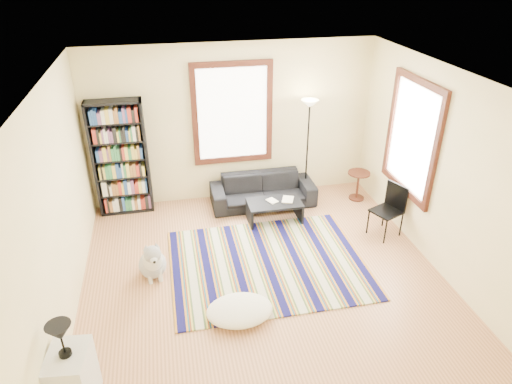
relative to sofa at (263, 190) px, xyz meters
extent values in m
cube|color=tan|center=(-0.45, -2.05, -0.32)|extent=(5.00, 5.00, 0.10)
cube|color=white|center=(-0.45, -2.05, 2.58)|extent=(5.00, 5.00, 0.10)
cube|color=#FFE5AB|center=(-0.45, 0.50, 1.13)|extent=(5.00, 0.10, 2.80)
cube|color=#FFE5AB|center=(-0.45, -4.60, 1.13)|extent=(5.00, 0.10, 2.80)
cube|color=#FFE5AB|center=(-3.00, -2.05, 1.13)|extent=(0.10, 5.00, 2.80)
cube|color=#FFE5AB|center=(2.10, -2.05, 1.13)|extent=(0.10, 5.00, 2.80)
cube|color=white|center=(-0.45, 0.42, 1.33)|extent=(1.20, 0.06, 1.60)
cube|color=white|center=(2.02, -1.25, 1.33)|extent=(0.06, 1.20, 1.60)
cube|color=#0E0D44|center=(-0.33, -1.78, -0.26)|extent=(2.81, 2.25, 0.02)
imported|color=black|center=(0.00, 0.00, 0.00)|extent=(1.85, 0.73, 0.54)
cube|color=black|center=(-2.39, 0.27, 0.73)|extent=(0.90, 0.30, 2.00)
cube|color=black|center=(0.06, -0.61, -0.09)|extent=(0.92, 0.54, 0.36)
imported|color=beige|center=(-0.04, -0.61, 0.10)|extent=(0.23, 0.21, 0.02)
imported|color=beige|center=(0.21, -0.56, 0.10)|extent=(0.26, 0.30, 0.02)
ellipsoid|color=white|center=(-0.92, -2.77, -0.17)|extent=(0.91, 0.72, 0.21)
cylinder|color=#3F1C0F|center=(1.75, -0.18, 0.00)|extent=(0.53, 0.53, 0.54)
cube|color=black|center=(1.70, -1.39, 0.16)|extent=(0.54, 0.53, 0.86)
cube|color=silver|center=(-2.75, -3.66, 0.08)|extent=(0.44, 0.54, 0.70)
camera|label=1|loc=(-1.61, -7.06, 3.85)|focal=32.00mm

